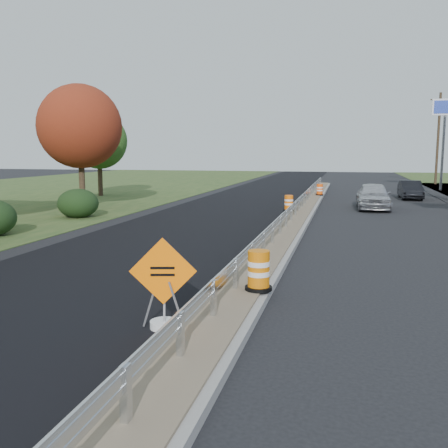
% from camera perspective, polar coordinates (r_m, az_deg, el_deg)
% --- Properties ---
extents(ground, '(140.00, 140.00, 0.00)m').
position_cam_1_polar(ground, '(17.60, 5.56, -2.91)').
color(ground, black).
rests_on(ground, ground).
extents(milled_overlay, '(7.20, 120.00, 0.01)m').
position_cam_1_polar(milled_overlay, '(28.15, -0.38, 1.35)').
color(milled_overlay, black).
rests_on(milled_overlay, ground).
extents(median, '(1.60, 55.00, 0.23)m').
position_cam_1_polar(median, '(25.42, 8.17, 0.75)').
color(median, gray).
rests_on(median, ground).
extents(guardrail, '(0.10, 46.15, 0.72)m').
position_cam_1_polar(guardrail, '(26.34, 8.41, 2.36)').
color(guardrail, silver).
rests_on(guardrail, median).
extents(pylon_sign_north, '(2.20, 0.30, 7.90)m').
position_cam_1_polar(pylon_sign_north, '(47.87, 23.94, 11.26)').
color(pylon_sign_north, slate).
rests_on(pylon_sign_north, ground).
extents(utility_pole_north, '(1.90, 0.26, 9.40)m').
position_cam_1_polar(utility_pole_north, '(56.84, 23.28, 9.15)').
color(utility_pole_north, '#473523').
rests_on(utility_pole_north, ground).
extents(hedge_north, '(2.09, 2.09, 1.52)m').
position_cam_1_polar(hedge_north, '(26.85, -16.34, 2.29)').
color(hedge_north, black).
rests_on(hedge_north, ground).
extents(tree_near_red, '(4.95, 4.95, 7.35)m').
position_cam_1_polar(tree_near_red, '(31.22, -16.15, 10.64)').
color(tree_near_red, '#473523').
rests_on(tree_near_red, ground).
extents(tree_near_back, '(4.29, 4.29, 6.37)m').
position_cam_1_polar(tree_near_back, '(39.65, -14.11, 9.20)').
color(tree_near_back, '#473523').
rests_on(tree_near_back, ground).
extents(caution_sign, '(1.27, 0.54, 1.79)m').
position_cam_1_polar(caution_sign, '(9.80, -6.92, -9.27)').
color(caution_sign, white).
rests_on(caution_sign, ground).
extents(barrel_median_near, '(0.63, 0.63, 0.92)m').
position_cam_1_polar(barrel_median_near, '(11.55, 3.98, -5.40)').
color(barrel_median_near, black).
rests_on(barrel_median_near, median).
extents(barrel_median_mid, '(0.58, 0.58, 0.84)m').
position_cam_1_polar(barrel_median_mid, '(27.20, 7.41, 2.37)').
color(barrel_median_mid, black).
rests_on(barrel_median_mid, median).
extents(barrel_median_far, '(0.56, 0.56, 0.82)m').
position_cam_1_polar(barrel_median_far, '(37.37, 10.88, 3.86)').
color(barrel_median_far, black).
rests_on(barrel_median_far, median).
extents(car_silver, '(1.97, 4.69, 1.59)m').
position_cam_1_polar(car_silver, '(31.05, 16.68, 3.11)').
color(car_silver, silver).
rests_on(car_silver, ground).
extents(car_dark_mid, '(1.48, 4.05, 1.32)m').
position_cam_1_polar(car_dark_mid, '(38.61, 20.53, 3.68)').
color(car_dark_mid, black).
rests_on(car_dark_mid, ground).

